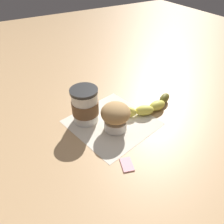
% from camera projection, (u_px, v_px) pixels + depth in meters
% --- Properties ---
extents(ground_plane, '(3.00, 3.00, 0.00)m').
position_uv_depth(ground_plane, '(112.00, 122.00, 0.77)').
color(ground_plane, tan).
extents(paper_napkin, '(0.32, 0.32, 0.00)m').
position_uv_depth(paper_napkin, '(112.00, 122.00, 0.77)').
color(paper_napkin, beige).
rests_on(paper_napkin, ground_plane).
extents(coffee_cup, '(0.09, 0.09, 0.13)m').
position_uv_depth(coffee_cup, '(85.00, 106.00, 0.74)').
color(coffee_cup, white).
rests_on(coffee_cup, paper_napkin).
extents(muffin, '(0.10, 0.10, 0.10)m').
position_uv_depth(muffin, '(116.00, 116.00, 0.71)').
color(muffin, white).
rests_on(muffin, paper_napkin).
extents(banana, '(0.23, 0.08, 0.04)m').
position_uv_depth(banana, '(149.00, 107.00, 0.81)').
color(banana, '#D6CC4C').
rests_on(banana, paper_napkin).
extents(sugar_packet, '(0.05, 0.06, 0.01)m').
position_uv_depth(sugar_packet, '(127.00, 164.00, 0.62)').
color(sugar_packet, pink).
rests_on(sugar_packet, ground_plane).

